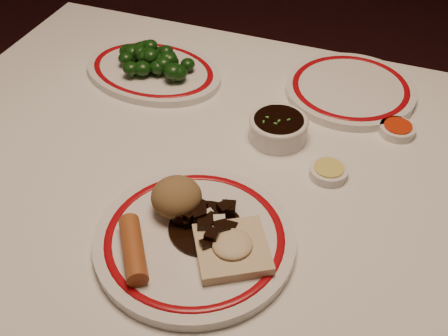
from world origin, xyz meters
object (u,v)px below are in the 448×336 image
rice_mound (176,197)px  soy_bowl (278,129)px  fried_wonton (232,248)px  spring_roll (133,249)px  dining_table (230,210)px  main_plate (195,240)px  broccoli_pile (153,59)px  stirfry_heap (208,222)px  broccoli_plate (153,71)px

rice_mound → soy_bowl: size_ratio=0.74×
fried_wonton → spring_roll: bearing=-157.1°
soy_bowl → rice_mound: bearing=-109.8°
fried_wonton → dining_table: bearing=111.1°
soy_bowl → main_plate: bearing=-98.4°
dining_table → broccoli_pile: bearing=138.0°
spring_roll → soy_bowl: 0.36m
stirfry_heap → broccoli_plate: bearing=126.4°
main_plate → soy_bowl: (0.04, 0.28, 0.01)m
dining_table → main_plate: size_ratio=3.14×
dining_table → main_plate: (0.01, -0.16, 0.10)m
dining_table → fried_wonton: bearing=-68.9°
rice_mound → broccoli_plate: (-0.21, 0.35, -0.04)m
dining_table → spring_roll: bearing=-104.6°
spring_roll → stirfry_heap: same height
soy_bowl → dining_table: bearing=-112.1°
spring_roll → broccoli_plate: (-0.19, 0.45, -0.02)m
spring_roll → soy_bowl: bearing=38.8°
broccoli_plate → broccoli_pile: size_ratio=1.91×
broccoli_plate → soy_bowl: (0.30, -0.11, 0.01)m
rice_mound → dining_table: bearing=72.5°
broccoli_plate → soy_bowl: size_ratio=3.11×
rice_mound → spring_roll: bearing=-101.0°
broccoli_plate → soy_bowl: soy_bowl is taller
stirfry_heap → broccoli_plate: size_ratio=0.34×
spring_roll → stirfry_heap: bearing=14.7°
fried_wonton → soy_bowl: bearing=93.8°
soy_bowl → fried_wonton: bearing=-86.2°
main_plate → dining_table: bearing=92.1°
dining_table → spring_roll: 0.27m
spring_roll → broccoli_pile: (-0.19, 0.45, 0.01)m
rice_mound → main_plate: bearing=-41.2°
broccoli_pile → stirfry_heap: bearing=-53.9°
rice_mound → spring_roll: 0.11m
fried_wonton → soy_bowl: size_ratio=1.33×
dining_table → fried_wonton: size_ratio=8.77×
dining_table → spring_roll: spring_roll is taller
rice_mound → broccoli_pile: size_ratio=0.46×
dining_table → rice_mound: (-0.04, -0.12, 0.14)m
fried_wonton → broccoli_plate: size_ratio=0.43×
dining_table → broccoli_plate: size_ratio=3.74×
broccoli_plate → broccoli_pile: broccoli_pile is taller
rice_mound → fried_wonton: rice_mound is taller
spring_roll → fried_wonton: 0.14m
main_plate → spring_roll: spring_roll is taller
dining_table → main_plate: main_plate is taller
main_plate → broccoli_plate: bearing=123.6°
main_plate → broccoli_pile: size_ratio=2.28×
rice_mound → spring_roll: rice_mound is taller
spring_roll → fried_wonton: spring_roll is taller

